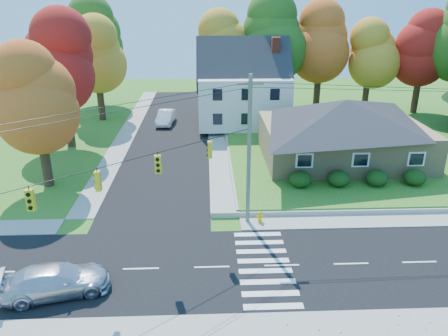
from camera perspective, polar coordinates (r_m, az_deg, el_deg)
The scene contains 22 objects.
ground at distance 25.72m, azimuth 7.56°, elevation -12.52°, with size 120.00×120.00×0.00m, color #3D7923.
road_main at distance 25.71m, azimuth 7.57°, elevation -12.50°, with size 90.00×8.00×0.02m, color black.
road_cross at distance 49.21m, azimuth -6.74°, elevation 4.58°, with size 8.00×44.00×0.02m, color black.
sidewalk_north at distance 29.91m, azimuth 6.00°, elevation -7.09°, with size 90.00×2.00×0.08m, color #9C9A90.
sidewalk_south at distance 21.82m, azimuth 9.84°, elevation -19.78°, with size 90.00×2.00×0.08m, color #9C9A90.
lawn at distance 47.44m, azimuth 19.01°, elevation 3.16°, with size 30.00×30.00×0.50m, color #3D7923.
ranch_house at distance 40.42m, azimuth 15.32°, elevation 4.96°, with size 14.60×10.60×5.40m.
colonial_house at distance 50.06m, azimuth 2.56°, elevation 10.40°, with size 10.40×8.40×9.60m.
hedge_row at distance 35.42m, azimuth 17.07°, elevation -1.27°, with size 10.70×1.70×1.27m.
traffic_infrastructure at distance 24.43m, azimuth 7.29°, elevation -0.69°, with size 38.10×10.66×10.00m.
tree_lot_0 at distance 55.28m, azimuth -0.09°, elevation 15.40°, with size 6.72×6.72×12.51m.
tree_lot_1 at distance 54.73m, azimuth 6.51°, elevation 16.58°, with size 7.84×7.84×14.60m.
tree_lot_2 at distance 56.96m, azimuth 12.54°, elevation 15.76°, with size 7.28×7.28×13.56m.
tree_lot_3 at distance 57.95m, azimuth 18.60°, elevation 13.96°, with size 6.16×6.16×11.47m.
tree_lot_4 at distance 59.34m, azimuth 24.60°, elevation 13.95°, with size 6.72×6.72×12.51m.
tree_west_0 at distance 36.05m, azimuth -23.41°, elevation 8.37°, with size 6.16×6.16×11.47m.
tree_west_1 at distance 45.47m, azimuth -20.58°, elevation 12.89°, with size 7.28×7.28×13.56m.
tree_west_2 at distance 54.84m, azimuth -16.37°, elevation 13.98°, with size 6.72×6.72×12.51m.
tree_west_3 at distance 62.91m, azimuth -16.65°, elevation 16.05°, with size 7.84×7.84×14.60m.
silver_sedan at distance 24.56m, azimuth -21.13°, elevation -13.54°, with size 2.20×5.42×1.57m, color silver.
white_car at distance 52.61m, azimuth -7.64°, elevation 6.58°, with size 1.71×4.89×1.61m, color white.
fire_hydrant at distance 29.71m, azimuth 4.71°, elevation -6.44°, with size 0.49×0.38×0.85m.
Camera 1 is at (-4.17, -20.91, 14.39)m, focal length 35.00 mm.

